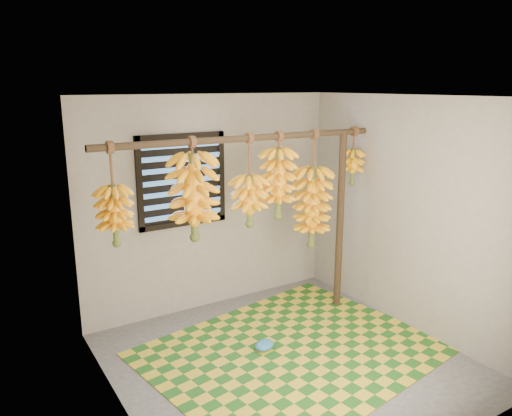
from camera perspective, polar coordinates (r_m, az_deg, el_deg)
floor at (r=4.85m, az=3.58°, el=-17.11°), size 3.00×3.00×0.01m
ceiling at (r=4.16m, az=4.10°, el=12.65°), size 3.00×3.00×0.01m
wall_back at (r=5.60m, az=-5.15°, el=0.52°), size 3.00×0.01×2.40m
wall_left at (r=3.73m, az=-15.50°, el=-6.93°), size 0.01×3.00×2.40m
wall_right at (r=5.34m, az=17.08°, el=-0.72°), size 0.01×3.00×2.40m
window at (r=5.37m, az=-8.42°, el=3.11°), size 1.00×0.04×1.00m
hanging_pole at (r=4.77m, az=-0.96°, el=7.97°), size 3.00×0.06×0.06m
support_post at (r=5.66m, az=9.58°, el=-1.58°), size 0.08×0.08×2.00m
woven_mat at (r=5.01m, az=4.35°, el=-15.94°), size 2.95×2.51×0.01m
plastic_bag at (r=4.98m, az=0.97°, el=-15.40°), size 0.25×0.22×0.09m
banana_bunch_a at (r=4.36m, az=-15.85°, el=-0.81°), size 0.30×0.30×0.89m
banana_bunch_b at (r=4.59m, az=-7.13°, el=1.25°), size 0.43×0.43×0.95m
banana_bunch_c at (r=4.88m, az=-0.76°, el=0.90°), size 0.34×0.34×0.91m
banana_bunch_d at (r=5.03m, az=2.56°, el=2.84°), size 0.34×0.34×0.88m
banana_bunch_e at (r=5.35m, az=6.43°, el=0.05°), size 0.41×0.41×1.27m
banana_bunch_f at (r=5.63m, az=10.98°, el=4.67°), size 0.26×0.26×0.64m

